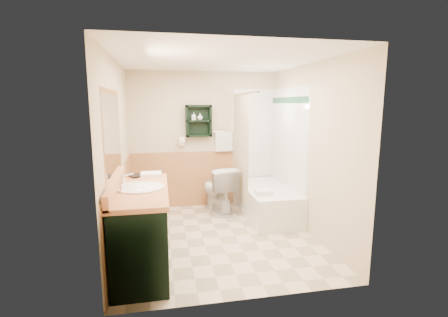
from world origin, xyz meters
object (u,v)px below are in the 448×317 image
Objects in this scene: toilet at (218,190)px; soap_bottle_b at (200,117)px; vanity at (142,228)px; hair_dryer at (182,141)px; vanity_book at (129,169)px; bathtub at (267,202)px; soap_bottle_a at (194,118)px; wall_shelf at (199,121)px.

soap_bottle_b reaches higher than toilet.
vanity is at bearing -114.10° from soap_bottle_b.
vanity is (-0.59, -2.08, -0.74)m from hair_dryer.
bathtub is at bearing -7.21° from vanity_book.
soap_bottle_b is at bearing 144.53° from bathtub.
soap_bottle_a is (-1.11, 0.71, 1.35)m from bathtub.
toilet is at bearing -52.21° from wall_shelf.
wall_shelf reaches higher than soap_bottle_b.
soap_bottle_a is 0.11m from soap_bottle_b.
bathtub is 12.85× the size of soap_bottle_b.
toilet is 1.86m from vanity_book.
vanity_book is at bearing -116.77° from hair_dryer.
wall_shelf is 0.09m from soap_bottle_a.
soap_bottle_b is at bearing 26.42° from vanity_book.
hair_dryer is 0.45m from soap_bottle_a.
soap_bottle_a is (0.22, -0.03, 0.40)m from hair_dryer.
soap_bottle_b is at bearing -5.30° from hair_dryer.
bathtub is 1.84m from soap_bottle_b.
hair_dryer is 2.06× the size of soap_bottle_b.
bathtub is at bearing -29.31° from hair_dryer.
bathtub is at bearing -35.47° from soap_bottle_b.
hair_dryer is 1.76× the size of soap_bottle_a.
vanity_book is at bearing -125.59° from wall_shelf.
soap_bottle_a is at bearing 68.38° from vanity.
toilet is (-0.75, 0.36, 0.15)m from bathtub.
vanity_book is 1.86m from soap_bottle_a.
soap_bottle_a is (-0.08, -0.01, 0.05)m from wall_shelf.
soap_bottle_b is at bearing 0.00° from soap_bottle_a.
soap_bottle_a is at bearing -58.35° from toilet.
wall_shelf is 0.68× the size of toilet.
vanity is at bearing -145.10° from bathtub.
hair_dryer is at bearing 150.69° from bathtub.
wall_shelf is at bearing -66.05° from toilet.
toilet is 5.93× the size of soap_bottle_a.
bathtub is 2.36m from vanity_book.
vanity_book is at bearing -159.91° from bathtub.
toilet is 1.30m from soap_bottle_a.
soap_bottle_b is (0.10, 0.00, 0.01)m from soap_bottle_a.
vanity_book is (-2.08, -0.76, 0.79)m from bathtub.
toilet is (0.58, -0.38, -0.80)m from hair_dryer.
vanity_book is (-0.76, -1.51, -0.17)m from hair_dryer.
wall_shelf reaches higher than bathtub.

